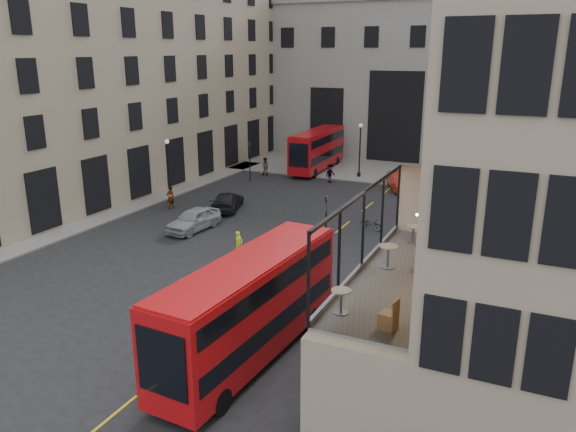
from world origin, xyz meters
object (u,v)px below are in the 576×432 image
at_px(cafe_chair_c, 423,262).
at_px(cafe_chair_d, 445,248).
at_px(pedestrian_b, 330,173).
at_px(cafe_table_mid, 388,253).
at_px(traffic_light_far, 250,156).
at_px(pedestrian_a, 266,167).
at_px(bus_far, 317,148).
at_px(street_lamp_b, 360,154).
at_px(traffic_light_near, 326,218).
at_px(car_c, 227,201).
at_px(pedestrian_d, 503,197).
at_px(cafe_table_near, 341,298).
at_px(street_lamp_a, 169,175).
at_px(car_b, 400,181).
at_px(car_a, 193,220).
at_px(cyclist, 239,244).
at_px(bus_near, 250,303).
at_px(cafe_table_far, 413,231).
at_px(cafe_chair_a, 389,320).
at_px(pedestrian_c, 425,164).
at_px(bicycle, 370,224).
at_px(pedestrian_e, 170,198).
at_px(cafe_chair_b, 430,277).

bearing_deg(cafe_chair_c, cafe_chair_d, 76.83).
distance_m(pedestrian_b, cafe_table_mid, 33.46).
bearing_deg(traffic_light_far, pedestrian_a, 85.95).
relative_size(bus_far, cafe_table_mid, 12.43).
xyz_separation_m(street_lamp_b, cafe_chair_c, (13.04, -33.21, 2.50)).
bearing_deg(traffic_light_near, bus_far, 113.21).
bearing_deg(cafe_chair_c, car_c, 136.88).
xyz_separation_m(cafe_table_mid, cafe_chair_d, (1.65, 2.26, -0.30)).
bearing_deg(pedestrian_d, cafe_table_near, 121.81).
height_order(street_lamp_a, pedestrian_d, street_lamp_a).
relative_size(pedestrian_d, cafe_table_mid, 2.20).
distance_m(car_b, pedestrian_b, 6.70).
bearing_deg(car_a, car_c, 101.27).
relative_size(cafe_chair_c, cafe_chair_d, 1.13).
bearing_deg(cafe_table_mid, cyclist, 141.57).
relative_size(traffic_light_far, cyclist, 2.31).
bearing_deg(pedestrian_a, street_lamp_b, 16.10).
bearing_deg(bus_near, cafe_table_far, 34.89).
bearing_deg(cafe_chair_a, car_a, 137.17).
xyz_separation_m(car_a, car_b, (10.18, 17.86, 0.01)).
xyz_separation_m(car_b, cafe_table_mid, (6.93, -30.35, 4.37)).
bearing_deg(cafe_table_near, cafe_chair_d, 73.20).
relative_size(cyclist, pedestrian_d, 0.88).
bearing_deg(car_b, pedestrian_a, 153.88).
distance_m(car_b, pedestrian_d, 9.34).
distance_m(traffic_light_near, car_a, 10.45).
xyz_separation_m(car_c, cyclist, (6.12, -8.85, 0.13)).
bearing_deg(cafe_chair_a, pedestrian_c, 100.14).
height_order(car_b, cafe_chair_d, cafe_chair_d).
bearing_deg(street_lamp_a, cafe_table_far, -32.04).
height_order(bus_far, pedestrian_a, bus_far).
distance_m(bicycle, cafe_chair_a, 23.80).
bearing_deg(traffic_light_far, car_c, -71.77).
bearing_deg(cafe_chair_d, cafe_table_far, 148.67).
height_order(cyclist, pedestrian_d, pedestrian_d).
distance_m(street_lamp_a, bus_far, 18.51).
xyz_separation_m(traffic_light_far, cyclist, (9.26, -18.36, -1.60)).
height_order(traffic_light_near, pedestrian_a, traffic_light_near).
bearing_deg(street_lamp_a, cafe_chair_c, -35.61).
height_order(car_a, cyclist, cyclist).
bearing_deg(pedestrian_d, street_lamp_b, 13.43).
height_order(street_lamp_b, cafe_table_near, cafe_table_near).
bearing_deg(cafe_table_near, street_lamp_a, 136.04).
distance_m(pedestrian_a, pedestrian_e, 14.10).
xyz_separation_m(pedestrian_a, pedestrian_c, (14.07, 8.82, -0.13)).
relative_size(pedestrian_b, cafe_table_near, 2.38).
relative_size(car_c, cafe_chair_b, 5.10).
bearing_deg(car_b, cafe_chair_d, -98.80).
bearing_deg(cafe_chair_b, street_lamp_b, 111.46).
bearing_deg(pedestrian_d, car_a, 74.61).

